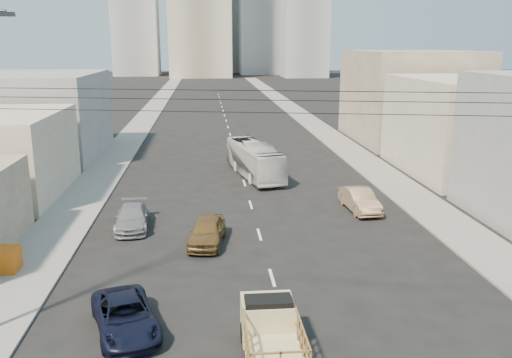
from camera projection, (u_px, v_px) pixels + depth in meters
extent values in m
cube|color=slate|center=(149.00, 114.00, 84.39)|extent=(3.50, 180.00, 0.12)
cube|color=slate|center=(297.00, 113.00, 86.53)|extent=(3.50, 180.00, 0.12)
cube|color=silver|center=(292.00, 346.00, 19.80)|extent=(0.15, 2.00, 0.01)
cube|color=silver|center=(272.00, 278.00, 25.59)|extent=(0.15, 2.00, 0.01)
cube|color=silver|center=(259.00, 234.00, 31.39)|extent=(0.15, 2.00, 0.01)
cube|color=silver|center=(251.00, 205.00, 37.18)|extent=(0.15, 2.00, 0.01)
cube|color=silver|center=(244.00, 183.00, 42.98)|extent=(0.15, 2.00, 0.01)
cube|color=silver|center=(239.00, 166.00, 48.77)|extent=(0.15, 2.00, 0.01)
cube|color=silver|center=(236.00, 153.00, 54.57)|extent=(0.15, 2.00, 0.01)
cube|color=silver|center=(233.00, 143.00, 60.36)|extent=(0.15, 2.00, 0.01)
cube|color=silver|center=(230.00, 134.00, 66.16)|extent=(0.15, 2.00, 0.01)
cube|color=silver|center=(228.00, 127.00, 71.95)|extent=(0.15, 2.00, 0.01)
cube|color=silver|center=(226.00, 121.00, 77.74)|extent=(0.15, 2.00, 0.01)
cube|color=silver|center=(224.00, 115.00, 83.54)|extent=(0.15, 2.00, 0.01)
cube|color=silver|center=(223.00, 111.00, 89.33)|extent=(0.15, 2.00, 0.01)
cube|color=silver|center=(222.00, 107.00, 95.13)|extent=(0.15, 2.00, 0.01)
cube|color=silver|center=(221.00, 103.00, 100.92)|extent=(0.15, 2.00, 0.01)
cube|color=silver|center=(220.00, 100.00, 106.72)|extent=(0.15, 2.00, 0.01)
cube|color=silver|center=(219.00, 97.00, 112.51)|extent=(0.15, 2.00, 0.01)
cube|color=silver|center=(218.00, 94.00, 118.31)|extent=(0.15, 2.00, 0.01)
cube|color=#C3B883|center=(274.00, 355.00, 17.96)|extent=(1.90, 3.00, 0.12)
cube|color=#C3B883|center=(267.00, 319.00, 19.83)|extent=(1.90, 1.60, 1.50)
cube|color=black|center=(268.00, 307.00, 19.44)|extent=(1.70, 0.90, 0.70)
cylinder|color=black|center=(244.00, 333.00, 19.98)|extent=(0.25, 0.76, 0.76)
cylinder|color=black|center=(290.00, 330.00, 20.14)|extent=(0.25, 0.76, 0.76)
imported|color=black|center=(125.00, 316.00, 20.64)|extent=(3.43, 5.11, 1.30)
imported|color=beige|center=(254.00, 160.00, 44.93)|extent=(4.28, 10.36, 2.81)
imported|color=brown|center=(207.00, 231.00, 29.73)|extent=(2.43, 4.59, 1.49)
imported|color=#8F6F54|center=(360.00, 200.00, 35.68)|extent=(1.89, 4.60, 1.48)
imported|color=gray|center=(132.00, 218.00, 32.30)|extent=(2.11, 4.70, 1.34)
cube|color=#2D2D33|center=(6.00, 14.00, 18.02)|extent=(0.50, 0.25, 0.15)
cylinder|color=black|center=(299.00, 91.00, 17.06)|extent=(23.01, 5.02, 0.02)
cylinder|color=black|center=(299.00, 100.00, 17.13)|extent=(23.01, 5.02, 0.02)
cylinder|color=black|center=(299.00, 113.00, 17.23)|extent=(23.01, 5.02, 0.02)
cube|color=#BE5A11|center=(0.00, 267.00, 26.04)|extent=(1.80, 1.20, 0.38)
cube|color=#B1AA8F|center=(472.00, 126.00, 45.71)|extent=(11.00, 14.00, 8.00)
cube|color=gray|center=(409.00, 96.00, 60.97)|extent=(12.00, 16.00, 10.00)
cube|color=gray|center=(35.00, 115.00, 52.79)|extent=(12.00, 16.00, 8.00)
cube|color=#93969B|center=(262.00, 17.00, 193.32)|extent=(16.00, 16.00, 40.00)
cube|color=#93969B|center=(136.00, 25.00, 185.21)|extent=(15.00, 15.00, 34.00)
cube|color=gray|center=(226.00, 13.00, 206.23)|extent=(18.00, 18.00, 44.00)
cube|color=#93969B|center=(305.00, 33.00, 176.55)|extent=(14.00, 14.00, 28.00)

